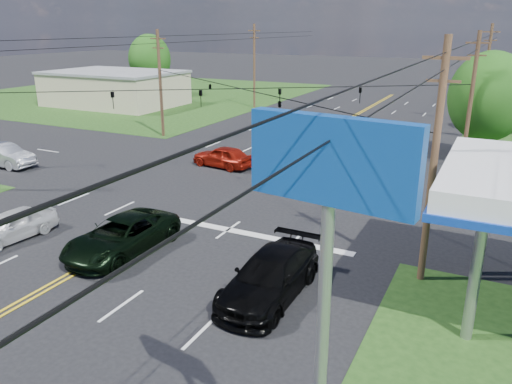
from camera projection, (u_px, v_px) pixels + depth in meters
The scene contains 19 objects.
ground at pixel (241, 179), 33.37m from camera, with size 280.00×280.00×0.00m, color black.
grass_nw at pixel (136, 94), 75.30m from camera, with size 46.00×48.00×0.03m, color #1C3D13.
stop_bar at pixel (255, 235), 24.47m from camera, with size 10.00×0.50×0.02m, color silver.
retail_nw at pixel (115, 89), 64.06m from camera, with size 16.00×11.00×4.00m, color #C3B992.
pole_se at pixel (434, 162), 18.70m from camera, with size 1.60×0.28×9.50m.
pole_nw at pixel (160, 82), 44.94m from camera, with size 1.60×0.28×9.50m.
pole_ne at pixel (471, 101), 34.00m from camera, with size 1.60×0.28×9.50m.
pole_left_far at pixel (254, 65), 61.01m from camera, with size 1.60×0.28×10.00m.
pole_right_far at pixel (486, 74), 50.07m from camera, with size 1.60×0.28×10.00m.
span_wire_signals at pixel (241, 89), 31.47m from camera, with size 26.00×18.00×1.13m.
power_lines at pixel (224, 47), 28.95m from camera, with size 26.04×100.00×0.64m.
tree_right_a at pixel (489, 97), 36.14m from camera, with size 5.70×5.70×8.18m.
tree_far_l at pixel (150, 59), 72.39m from camera, with size 6.08×6.08×8.72m.
pickup_dkgreen at pixel (122, 236), 22.37m from camera, with size 2.70×5.87×1.63m, color black.
suv_black at pixel (270, 276), 18.71m from camera, with size 2.35×5.79×1.68m, color black.
pickup_white at pixel (13, 225), 23.84m from camera, with size 1.70×4.23×1.44m, color silver.
sedan_silver at pixel (4, 155), 36.22m from camera, with size 1.74×5.00×1.65m, color silver.
sedan_red at pixel (223, 156), 36.07m from camera, with size 1.85×4.59×1.57m, color maroon.
polesign_se at pixel (327, 235), 7.28m from camera, with size 2.53×0.59×8.62m.
Camera 1 is at (15.04, -16.18, 9.78)m, focal length 35.00 mm.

